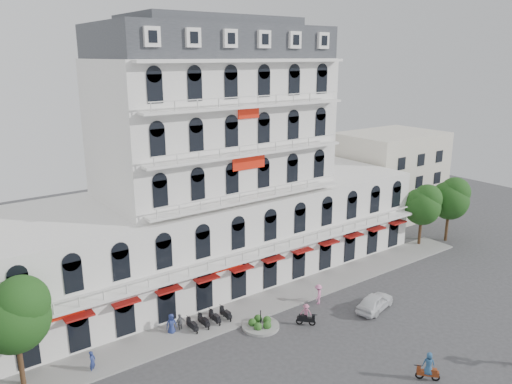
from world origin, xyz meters
The scene contains 16 objects.
ground centered at (0.00, 0.00, 0.00)m, with size 120.00×120.00×0.00m, color #38383A.
sidewalk centered at (0.00, 9.00, 0.08)m, with size 53.00×4.00×0.16m, color gray.
main_building centered at (0.00, 18.00, 9.96)m, with size 45.00×15.00×25.80m.
flank_building_east centered at (30.00, 20.00, 6.00)m, with size 14.00×10.00×12.00m, color beige.
traffic_island centered at (-3.00, 6.00, 0.26)m, with size 3.20×3.20×1.60m.
parked_scooter_row centered at (-6.35, 8.80, 0.00)m, with size 4.40×1.80×1.10m, color black, non-canonical shape.
tree_west_inner centered at (-20.95, 9.48, 5.68)m, with size 4.76×4.76×8.25m.
tree_east_inner centered at (24.05, 9.98, 5.21)m, with size 4.40×4.37×7.57m.
tree_east_outer centered at (28.05, 8.98, 5.55)m, with size 4.65×4.65×8.05m.
parked_car centered at (7.18, 2.37, 0.77)m, with size 1.83×4.55×1.55m, color white.
rider_east centered at (2.37, -6.69, 1.09)m, with size 1.25×1.36×2.18m.
rider_center centered at (0.35, 4.04, 1.02)m, with size 1.29×1.33×1.97m.
pedestrian_left centered at (-9.56, 9.50, 0.90)m, with size 0.88×0.57×1.81m, color navy.
pedestrian_mid centered at (-8.77, 9.50, 0.78)m, with size 0.91×0.38×1.56m, color #54565C.
pedestrian_right centered at (3.84, 6.23, 0.95)m, with size 1.23×0.70×1.90m, color pink.
pedestrian_far centered at (-16.54, 8.24, 0.84)m, with size 0.61×0.40×1.68m, color navy.
Camera 1 is at (-25.55, -24.29, 22.28)m, focal length 35.00 mm.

